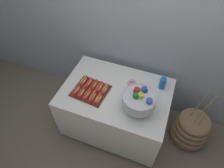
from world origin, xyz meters
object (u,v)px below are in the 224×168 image
(serving_tray, at_px, (91,91))
(donut, at_px, (132,83))
(buffet_table, at_px, (115,108))
(cup_stack, at_px, (163,83))
(hot_dog_5, at_px, (83,81))
(hot_dog_4, at_px, (98,99))
(hot_dog_1, at_px, (81,92))
(hot_dog_7, at_px, (94,85))
(hot_dog_9, at_px, (105,89))
(hot_dog_8, at_px, (99,87))
(hot_dog_2, at_px, (87,94))
(hot_dog_3, at_px, (92,96))
(punch_bowl, at_px, (139,100))
(floor_vase, at_px, (191,129))
(hot_dog_6, at_px, (89,83))

(serving_tray, bearing_deg, donut, 33.29)
(buffet_table, xyz_separation_m, cup_stack, (0.50, 0.25, 0.44))
(hot_dog_5, bearing_deg, hot_dog_4, -33.94)
(hot_dog_1, height_order, hot_dog_7, hot_dog_1)
(hot_dog_1, height_order, hot_dog_9, hot_dog_1)
(hot_dog_4, height_order, hot_dog_7, hot_dog_4)
(hot_dog_4, height_order, hot_dog_9, hot_dog_4)
(donut, bearing_deg, hot_dog_8, -149.22)
(hot_dog_9, bearing_deg, hot_dog_2, -137.41)
(hot_dog_3, xyz_separation_m, hot_dog_5, (-0.21, 0.18, -0.00))
(serving_tray, distance_m, hot_dog_7, 0.09)
(serving_tray, relative_size, hot_dog_2, 2.62)
(buffet_table, relative_size, hot_dog_3, 7.56)
(hot_dog_4, height_order, hot_dog_5, hot_dog_4)
(punch_bowl, bearing_deg, hot_dog_2, -176.03)
(punch_bowl, height_order, cup_stack, punch_bowl)
(floor_vase, xyz_separation_m, cup_stack, (-0.52, 0.10, 0.62))
(buffet_table, distance_m, hot_dog_1, 0.57)
(serving_tray, xyz_separation_m, hot_dog_6, (-0.07, 0.09, 0.03))
(serving_tray, xyz_separation_m, hot_dog_1, (-0.08, -0.08, 0.03))
(hot_dog_1, height_order, hot_dog_4, same)
(cup_stack, distance_m, donut, 0.37)
(buffet_table, xyz_separation_m, hot_dog_7, (-0.28, -0.02, 0.39))
(floor_vase, bearing_deg, hot_dog_1, -166.23)
(serving_tray, height_order, hot_dog_7, hot_dog_7)
(hot_dog_4, relative_size, hot_dog_5, 0.90)
(cup_stack, bearing_deg, hot_dog_2, -150.94)
(buffet_table, bearing_deg, hot_dog_2, -147.24)
(hot_dog_1, bearing_deg, hot_dog_5, 109.31)
(hot_dog_2, bearing_deg, hot_dog_9, 42.59)
(floor_vase, distance_m, donut, 1.04)
(hot_dog_1, bearing_deg, hot_dog_8, 42.59)
(buffet_table, distance_m, hot_dog_2, 0.53)
(serving_tray, distance_m, cup_stack, 0.87)
(hot_dog_4, xyz_separation_m, donut, (0.29, 0.38, -0.02))
(hot_dog_6, bearing_deg, hot_dog_3, -52.86)
(serving_tray, bearing_deg, hot_dog_5, 146.06)
(hot_dog_1, distance_m, cup_stack, 0.98)
(hot_dog_3, height_order, hot_dog_5, hot_dog_3)
(donut, bearing_deg, hot_dog_4, -127.60)
(hot_dog_4, distance_m, hot_dog_5, 0.34)
(hot_dog_5, distance_m, punch_bowl, 0.77)
(buffet_table, distance_m, hot_dog_4, 0.47)
(hot_dog_2, relative_size, hot_dog_5, 0.93)
(hot_dog_3, xyz_separation_m, hot_dog_4, (0.07, -0.01, 0.00))
(serving_tray, distance_m, hot_dog_9, 0.17)
(serving_tray, relative_size, hot_dog_9, 2.64)
(hot_dog_1, height_order, punch_bowl, punch_bowl)
(serving_tray, height_order, hot_dog_2, hot_dog_2)
(buffet_table, relative_size, hot_dog_5, 7.42)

